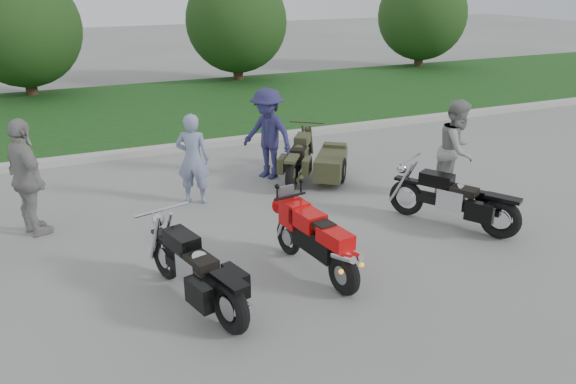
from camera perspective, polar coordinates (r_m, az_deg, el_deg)
name	(u,v)px	position (r m, az deg, el deg)	size (l,w,h in m)	color
ground	(281,268)	(7.80, -0.69, -7.71)	(80.00, 80.00, 0.00)	#989893
curb	(179,147)	(13.10, -11.01, 4.47)	(60.00, 0.30, 0.15)	#B6B4AB
grass_strip	(146,110)	(17.06, -14.25, 8.08)	(60.00, 8.00, 0.14)	#295A1E
tree_mid_left	(22,29)	(19.85, -25.44, 14.75)	(3.60, 3.60, 4.00)	#3F2B1C
tree_mid_right	(237,22)	(20.93, -5.25, 16.87)	(3.60, 3.60, 4.00)	#3F2B1C
tree_far_right	(422,15)	(24.67, 13.48, 17.06)	(3.60, 3.60, 4.00)	#3F2B1C
sportbike_red	(316,239)	(7.44, 2.90, -4.82)	(0.51, 1.83, 0.87)	black
cruiser_left	(199,275)	(6.86, -9.03, -8.28)	(0.77, 2.14, 0.84)	black
cruiser_right	(457,202)	(9.22, 16.83, -1.00)	(1.21, 1.93, 0.83)	black
cruiser_sidecar	(318,162)	(10.88, 3.02, 3.03)	(1.69, 1.94, 0.81)	black
person_stripe	(193,159)	(9.83, -9.63, 3.33)	(0.58, 0.38, 1.60)	#828EB1
person_grey	(457,150)	(10.33, 16.77, 4.12)	(0.87, 0.67, 1.78)	gray
person_denim	(268,134)	(10.93, -2.08, 5.92)	(1.15, 0.66, 1.77)	navy
person_back	(27,178)	(9.30, -24.99, 1.29)	(1.07, 0.45, 1.83)	gray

